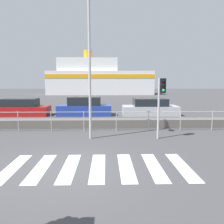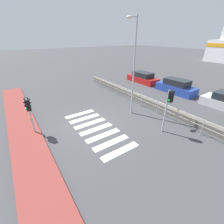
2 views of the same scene
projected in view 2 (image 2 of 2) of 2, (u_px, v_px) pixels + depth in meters
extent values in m
plane|color=#424244|center=(90.00, 123.00, 10.93)|extent=(160.00, 160.00, 0.00)
cube|color=brown|center=(27.00, 143.00, 8.81)|extent=(24.00, 1.80, 0.12)
cube|color=silver|center=(80.00, 114.00, 12.20)|extent=(0.45, 2.40, 0.01)
cube|color=silver|center=(85.00, 118.00, 11.54)|extent=(0.45, 2.40, 0.01)
cube|color=silver|center=(90.00, 123.00, 10.88)|extent=(0.45, 2.40, 0.01)
cube|color=silver|center=(96.00, 129.00, 10.22)|extent=(0.45, 2.40, 0.01)
cube|color=silver|center=(103.00, 135.00, 9.56)|extent=(0.45, 2.40, 0.01)
cube|color=silver|center=(111.00, 143.00, 8.90)|extent=(0.45, 2.40, 0.01)
cube|color=silver|center=(120.00, 151.00, 8.24)|extent=(0.45, 2.40, 0.01)
cube|color=#605B54|center=(148.00, 101.00, 13.88)|extent=(19.83, 0.55, 0.54)
cylinder|color=#B2B2B5|center=(142.00, 95.00, 13.07)|extent=(17.84, 0.03, 0.03)
cylinder|color=#B2B2B5|center=(141.00, 100.00, 13.28)|extent=(17.84, 0.03, 0.03)
cylinder|color=#B2B2B5|center=(93.00, 79.00, 19.84)|extent=(0.04, 0.04, 1.12)
cylinder|color=#B2B2B5|center=(100.00, 82.00, 18.53)|extent=(0.04, 0.04, 1.12)
cylinder|color=#B2B2B5|center=(108.00, 86.00, 17.23)|extent=(0.04, 0.04, 1.12)
cylinder|color=#B2B2B5|center=(118.00, 90.00, 15.92)|extent=(0.04, 0.04, 1.12)
cylinder|color=#B2B2B5|center=(128.00, 95.00, 14.61)|extent=(0.04, 0.04, 1.12)
cylinder|color=#B2B2B5|center=(141.00, 100.00, 13.30)|extent=(0.04, 0.04, 1.12)
cylinder|color=#B2B2B5|center=(157.00, 107.00, 11.99)|extent=(0.04, 0.04, 1.12)
cylinder|color=#B2B2B5|center=(177.00, 116.00, 10.68)|extent=(0.04, 0.04, 1.12)
cylinder|color=#B2B2B5|center=(202.00, 127.00, 9.38)|extent=(0.04, 0.04, 1.12)
cylinder|color=#B2B2B5|center=(31.00, 117.00, 9.24)|extent=(0.10, 0.10, 2.41)
cube|color=black|center=(27.00, 103.00, 8.97)|extent=(0.24, 0.24, 0.68)
sphere|color=black|center=(29.00, 100.00, 8.95)|extent=(0.13, 0.13, 0.13)
sphere|color=black|center=(30.00, 103.00, 9.04)|extent=(0.13, 0.13, 0.13)
sphere|color=#19D84C|center=(31.00, 106.00, 9.14)|extent=(0.13, 0.13, 0.13)
cube|color=black|center=(28.00, 105.00, 8.72)|extent=(0.24, 0.24, 0.68)
sphere|color=black|center=(24.00, 102.00, 8.56)|extent=(0.13, 0.13, 0.13)
sphere|color=black|center=(25.00, 106.00, 8.65)|extent=(0.13, 0.13, 0.13)
sphere|color=#19D84C|center=(26.00, 109.00, 8.75)|extent=(0.13, 0.13, 0.13)
cube|color=yellow|center=(31.00, 118.00, 9.39)|extent=(0.10, 0.14, 0.18)
cylinder|color=#B2B2B5|center=(165.00, 112.00, 9.34)|extent=(0.10, 0.10, 2.86)
cube|color=black|center=(171.00, 96.00, 8.72)|extent=(0.24, 0.24, 0.68)
sphere|color=black|center=(170.00, 94.00, 8.56)|extent=(0.13, 0.13, 0.13)
sphere|color=black|center=(169.00, 97.00, 8.65)|extent=(0.13, 0.13, 0.13)
sphere|color=#19D84C|center=(169.00, 100.00, 8.75)|extent=(0.13, 0.13, 0.13)
cylinder|color=#B2B2B5|center=(134.00, 70.00, 10.84)|extent=(0.12, 0.12, 6.90)
cylinder|color=#B2B2B5|center=(133.00, 16.00, 9.19)|extent=(0.07, 0.64, 0.07)
ellipsoid|color=silver|center=(129.00, 17.00, 9.05)|extent=(0.32, 0.42, 0.19)
cube|color=#B21919|center=(142.00, 79.00, 20.55)|extent=(4.52, 1.76, 0.75)
cube|color=#1E2328|center=(143.00, 74.00, 20.24)|extent=(2.71, 1.55, 0.61)
cube|color=#233D9E|center=(176.00, 89.00, 16.74)|extent=(4.31, 1.72, 0.83)
cube|color=#1E2328|center=(177.00, 82.00, 16.40)|extent=(2.58, 1.51, 0.68)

